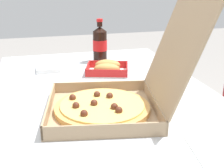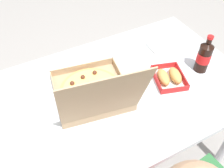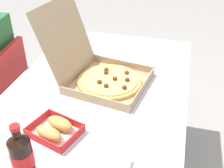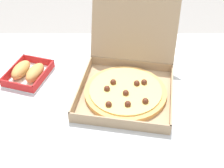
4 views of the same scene
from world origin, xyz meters
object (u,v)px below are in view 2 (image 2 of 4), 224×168
(paper_menu, at_px, (41,160))
(napkin_pile, at_px, (157,46))
(pizza_box_open, at_px, (93,92))
(bread_side_box, at_px, (169,77))
(cola_bottle, at_px, (204,56))

(paper_menu, relative_size, napkin_pile, 1.91)
(pizza_box_open, distance_m, bread_side_box, 0.42)
(cola_bottle, bearing_deg, pizza_box_open, -7.83)
(pizza_box_open, relative_size, bread_side_box, 2.37)
(pizza_box_open, height_order, paper_menu, pizza_box_open)
(paper_menu, height_order, napkin_pile, napkin_pile)
(cola_bottle, height_order, paper_menu, cola_bottle)
(bread_side_box, xyz_separation_m, cola_bottle, (-0.21, 0.01, 0.07))
(bread_side_box, relative_size, napkin_pile, 2.05)
(napkin_pile, bearing_deg, cola_bottle, 108.69)
(bread_side_box, height_order, napkin_pile, bread_side_box)
(bread_side_box, bearing_deg, paper_menu, 10.02)
(paper_menu, bearing_deg, bread_side_box, -161.26)
(pizza_box_open, distance_m, napkin_pile, 0.56)
(cola_bottle, distance_m, napkin_pile, 0.31)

